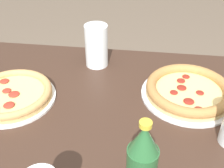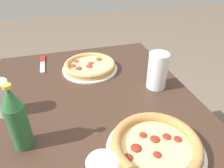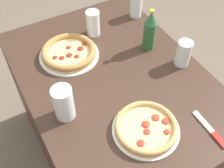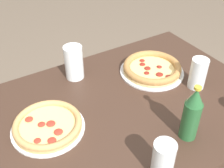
{
  "view_description": "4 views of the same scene",
  "coord_description": "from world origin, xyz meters",
  "views": [
    {
      "loc": [
        0.08,
        -0.61,
        1.28
      ],
      "look_at": [
        -0.01,
        0.07,
        0.79
      ],
      "focal_mm": 45.0,
      "sensor_mm": 36.0,
      "label": 1
    },
    {
      "loc": [
        0.62,
        -0.12,
        1.25
      ],
      "look_at": [
        -0.04,
        0.07,
        0.81
      ],
      "focal_mm": 35.0,
      "sensor_mm": 36.0,
      "label": 2
    },
    {
      "loc": [
        -0.78,
        0.45,
        1.68
      ],
      "look_at": [
        -0.09,
        0.06,
        0.78
      ],
      "focal_mm": 45.0,
      "sensor_mm": 36.0,
      "label": 3
    },
    {
      "loc": [
        -0.5,
        -0.7,
        1.48
      ],
      "look_at": [
        -0.02,
        0.08,
        0.78
      ],
      "focal_mm": 45.0,
      "sensor_mm": 36.0,
      "label": 4
    }
  ],
  "objects": [
    {
      "name": "beer_bottle",
      "position": [
        0.09,
        -0.25,
        0.83
      ],
      "size": [
        0.06,
        0.06,
        0.22
      ],
      "color": "#286033",
      "rests_on": "table"
    },
    {
      "name": "table",
      "position": [
        0.0,
        0.0,
        0.36
      ],
      "size": [
        1.15,
        0.81,
        0.73
      ],
      "color": "#3D281E",
      "rests_on": "ground_plane"
    },
    {
      "name": "pizza_pepperoni",
      "position": [
        0.23,
        0.13,
        0.75
      ],
      "size": [
        0.3,
        0.3,
        0.05
      ],
      "color": "silver",
      "rests_on": "table"
    },
    {
      "name": "pizza_veggie",
      "position": [
        -0.32,
        0.04,
        0.74
      ],
      "size": [
        0.27,
        0.27,
        0.04
      ],
      "color": "white",
      "rests_on": "table"
    },
    {
      "name": "glass_lemonade",
      "position": [
        0.32,
        -0.06,
        0.79
      ],
      "size": [
        0.07,
        0.07,
        0.14
      ],
      "color": "white",
      "rests_on": "table"
    },
    {
      "name": "glass_water",
      "position": [
        -0.09,
        -0.33,
        0.78
      ],
      "size": [
        0.07,
        0.07,
        0.13
      ],
      "color": "white",
      "rests_on": "table"
    },
    {
      "name": "glass_cola",
      "position": [
        -0.1,
        0.28,
        0.8
      ],
      "size": [
        0.08,
        0.08,
        0.16
      ],
      "color": "white",
      "rests_on": "table"
    }
  ]
}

